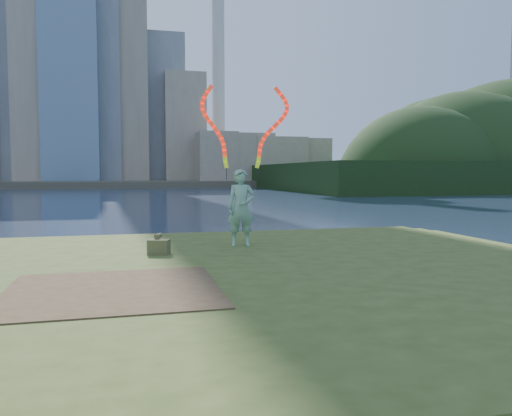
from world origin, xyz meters
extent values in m
plane|color=#17233B|center=(0.00, 0.00, 0.00)|extent=(320.00, 320.00, 0.00)
cube|color=#3C4C1B|center=(0.00, -2.50, 0.15)|extent=(20.00, 18.00, 0.30)
cube|color=#3C4C1B|center=(0.00, -2.20, 0.40)|extent=(17.00, 15.00, 0.30)
cube|color=#3C4C1B|center=(0.00, -2.00, 0.65)|extent=(14.00, 12.00, 0.30)
cube|color=#47331E|center=(-2.20, -3.20, 0.81)|extent=(3.20, 3.00, 0.02)
cube|color=#494435|center=(0.00, 95.00, 0.60)|extent=(320.00, 40.00, 1.20)
cylinder|color=silver|center=(18.00, 102.00, 30.20)|extent=(2.80, 2.80, 58.00)
cube|color=black|center=(55.00, 60.00, 2.00)|extent=(70.00, 42.00, 4.00)
imported|color=#1E6841|center=(0.73, 0.91, 1.74)|extent=(0.75, 0.55, 1.89)
cylinder|color=black|center=(0.40, 1.09, 2.58)|extent=(0.02, 0.02, 0.30)
cylinder|color=black|center=(1.15, 0.98, 2.58)|extent=(0.02, 0.02, 0.30)
cube|color=#454326|center=(-1.32, 0.10, 0.96)|extent=(0.53, 0.44, 0.33)
cylinder|color=#454326|center=(-1.32, 0.32, 1.18)|extent=(0.20, 0.32, 0.11)
camera|label=1|loc=(-1.93, -11.03, 2.59)|focal=35.00mm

